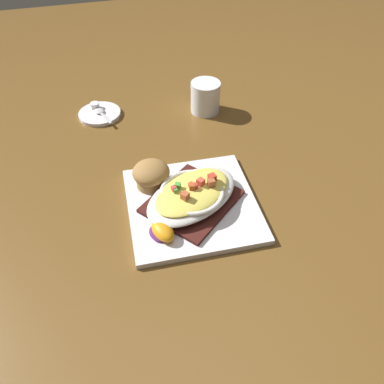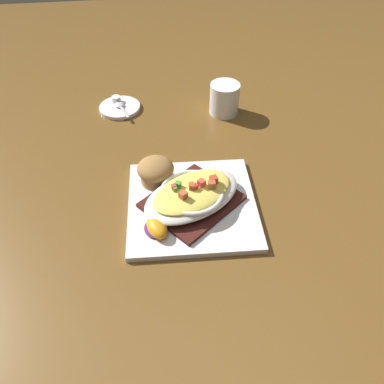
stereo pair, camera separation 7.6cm
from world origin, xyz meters
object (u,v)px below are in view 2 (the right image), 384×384
at_px(gratin_dish, 192,194).
at_px(creamer_cup_0, 116,99).
at_px(orange_garnish, 156,227).
at_px(muffin, 156,171).
at_px(spoon, 120,106).
at_px(creamer_saucer, 120,108).
at_px(square_plate, 192,205).
at_px(coffee_mug, 224,100).

distance_m(gratin_dish, creamer_cup_0, 0.45).
distance_m(orange_garnish, creamer_cup_0, 0.49).
bearing_deg(gratin_dish, orange_garnish, 41.13).
relative_size(muffin, spoon, 0.90).
bearing_deg(orange_garnish, creamer_saucer, -81.23).
distance_m(gratin_dish, muffin, 0.10).
distance_m(square_plate, creamer_saucer, 0.42).
bearing_deg(spoon, coffee_mug, 170.54).
bearing_deg(gratin_dish, square_plate, 3.94).
distance_m(gratin_dish, creamer_saucer, 0.42).
xyz_separation_m(creamer_saucer, creamer_cup_0, (0.01, -0.02, 0.01)).
xyz_separation_m(muffin, orange_garnish, (0.01, 0.14, -0.02)).
bearing_deg(spoon, creamer_cup_0, -70.86).
height_order(muffin, creamer_saucer, muffin).
distance_m(square_plate, spoon, 0.41).
xyz_separation_m(square_plate, orange_garnish, (0.08, 0.07, 0.02)).
relative_size(gratin_dish, spoon, 2.84).
bearing_deg(square_plate, orange_garnish, 41.17).
bearing_deg(square_plate, creamer_saucer, -69.48).
xyz_separation_m(muffin, creamer_saucer, (0.08, -0.32, -0.04)).
height_order(gratin_dish, creamer_cup_0, gratin_dish).
height_order(square_plate, gratin_dish, gratin_dish).
distance_m(square_plate, orange_garnish, 0.10).
relative_size(square_plate, creamer_saucer, 2.32).
xyz_separation_m(muffin, spoon, (0.08, -0.31, -0.03)).
bearing_deg(coffee_mug, spoon, -9.46).
relative_size(coffee_mug, spoon, 1.24).
relative_size(muffin, creamer_saucer, 0.70).
height_order(square_plate, orange_garnish, orange_garnish).
bearing_deg(orange_garnish, creamer_cup_0, -80.70).
distance_m(gratin_dish, coffee_mug, 0.37).
distance_m(orange_garnish, spoon, 0.46).
bearing_deg(orange_garnish, gratin_dish, -138.87).
distance_m(creamer_saucer, spoon, 0.01).
bearing_deg(gratin_dish, creamer_cup_0, -69.54).
bearing_deg(creamer_saucer, orange_garnish, 98.77).
bearing_deg(coffee_mug, orange_garnish, 63.01).
bearing_deg(square_plate, spoon, -69.46).
height_order(gratin_dish, muffin, muffin).
xyz_separation_m(square_plate, spoon, (0.15, -0.39, 0.01)).
height_order(coffee_mug, spoon, coffee_mug).
bearing_deg(creamer_cup_0, coffee_mug, 165.39).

